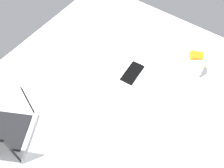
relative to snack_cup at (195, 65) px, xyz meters
The scene contains 4 objects.
bed_mattress 40.25cm from the snack_cup, 95.33° to the left, with size 180.00×140.00×18.00cm, color white.
snack_cup is the anchor object (origin of this frame).
cell_phone 31.35cm from the snack_cup, 37.22° to the left, with size 6.80×14.00×0.80cm, color black.
charger_cable 83.50cm from the snack_cup, 47.28° to the left, with size 17.00×0.60×0.60cm, color black.
Camera 1 is at (-11.24, 54.43, 125.18)cm, focal length 42.36 mm.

